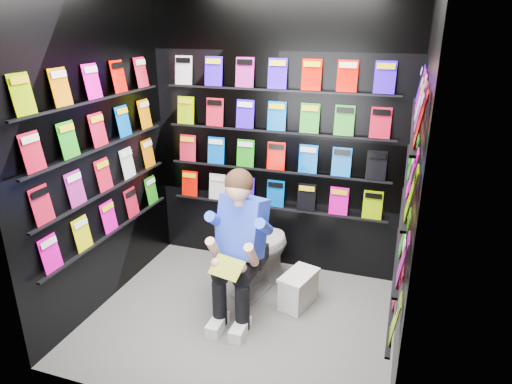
% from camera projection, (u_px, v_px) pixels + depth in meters
% --- Properties ---
extents(floor, '(2.40, 2.40, 0.00)m').
position_uv_depth(floor, '(241.00, 319.00, 3.73)').
color(floor, slate).
rests_on(floor, ground).
extents(wall_back, '(2.40, 0.04, 2.60)m').
position_uv_depth(wall_back, '(277.00, 136.00, 4.16)').
color(wall_back, black).
rests_on(wall_back, floor).
extents(wall_front, '(2.40, 0.04, 2.60)m').
position_uv_depth(wall_front, '(171.00, 222.00, 2.38)').
color(wall_front, black).
rests_on(wall_front, floor).
extents(wall_left, '(0.04, 2.00, 2.60)m').
position_uv_depth(wall_left, '(98.00, 153.00, 3.63)').
color(wall_left, black).
rests_on(wall_left, floor).
extents(wall_right, '(0.04, 2.00, 2.60)m').
position_uv_depth(wall_right, '(415.00, 186.00, 2.91)').
color(wall_right, black).
rests_on(wall_right, floor).
extents(comics_back, '(2.10, 0.06, 1.37)m').
position_uv_depth(comics_back, '(276.00, 136.00, 4.13)').
color(comics_back, '#F70B00').
rests_on(comics_back, wall_back).
extents(comics_left, '(0.06, 1.70, 1.37)m').
position_uv_depth(comics_left, '(101.00, 153.00, 3.62)').
color(comics_left, '#F70B00').
rests_on(comics_left, wall_left).
extents(comics_right, '(0.06, 1.70, 1.37)m').
position_uv_depth(comics_right, '(410.00, 184.00, 2.92)').
color(comics_right, '#F70B00').
rests_on(comics_right, wall_right).
extents(toilet, '(0.58, 0.83, 0.73)m').
position_uv_depth(toilet, '(258.00, 249.00, 4.09)').
color(toilet, white).
rests_on(toilet, floor).
extents(longbox, '(0.29, 0.40, 0.27)m').
position_uv_depth(longbox, '(298.00, 290.00, 3.88)').
color(longbox, silver).
rests_on(longbox, floor).
extents(longbox_lid, '(0.31, 0.42, 0.03)m').
position_uv_depth(longbox_lid, '(299.00, 275.00, 3.83)').
color(longbox_lid, silver).
rests_on(longbox_lid, longbox).
extents(reader, '(0.65, 0.82, 1.34)m').
position_uv_depth(reader, '(243.00, 227.00, 3.61)').
color(reader, '#1B35D0').
rests_on(reader, toilet).
extents(held_comic, '(0.28, 0.20, 0.11)m').
position_uv_depth(held_comic, '(227.00, 268.00, 3.36)').
color(held_comic, green).
rests_on(held_comic, reader).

